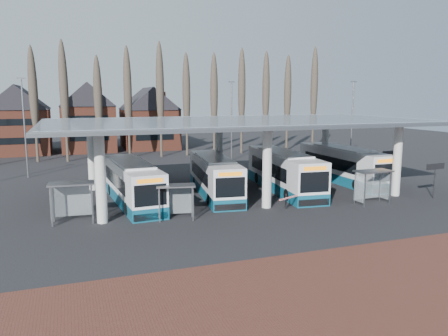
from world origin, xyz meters
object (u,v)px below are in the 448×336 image
object	(u,v)px
shelter_0	(72,193)
shelter_2	(372,179)
bus_1	(214,177)
bus_0	(132,183)
shelter_1	(176,194)
bus_2	(283,172)
bus_3	(342,165)

from	to	relation	value
shelter_0	shelter_2	xyz separation A→B (m)	(22.03, -2.43, -0.04)
shelter_0	bus_1	bearing A→B (deg)	25.60
bus_0	bus_1	size ratio (longest dim) A/B	1.00
shelter_2	shelter_0	bearing A→B (deg)	171.16
bus_1	bus_0	bearing A→B (deg)	-168.24
shelter_0	shelter_1	xyz separation A→B (m)	(6.65, -1.59, -0.22)
bus_2	shelter_0	bearing A→B (deg)	-160.54
bus_3	shelter_1	world-z (taller)	bus_3
shelter_0	shelter_2	distance (m)	22.17
bus_2	shelter_1	distance (m)	12.70
bus_0	bus_2	xyz separation A→B (m)	(13.37, 0.10, 0.10)
bus_2	bus_3	size ratio (longest dim) A/B	1.04
shelter_0	shelter_1	size ratio (longest dim) A/B	1.07
bus_2	shelter_0	distance (m)	18.40
bus_3	shelter_2	bearing A→B (deg)	-110.66
bus_0	bus_2	size ratio (longest dim) A/B	0.94
bus_2	shelter_2	size ratio (longest dim) A/B	4.37
bus_0	bus_2	distance (m)	13.37
bus_1	bus_3	world-z (taller)	bus_3
bus_0	shelter_1	distance (m)	6.24
bus_2	shelter_2	distance (m)	7.97
bus_1	bus_3	size ratio (longest dim) A/B	0.97
shelter_1	bus_1	bearing A→B (deg)	64.14
bus_2	shelter_2	bearing A→B (deg)	-52.76
bus_0	bus_1	world-z (taller)	bus_0
bus_0	bus_1	distance (m)	7.07
shelter_1	bus_0	bearing A→B (deg)	121.60
bus_3	shelter_1	xyz separation A→B (m)	(-18.54, -7.60, 0.14)
bus_0	bus_2	bearing A→B (deg)	-3.63
bus_1	shelter_0	size ratio (longest dim) A/B	4.00
shelter_0	shelter_1	world-z (taller)	shelter_0
bus_0	shelter_0	distance (m)	6.22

